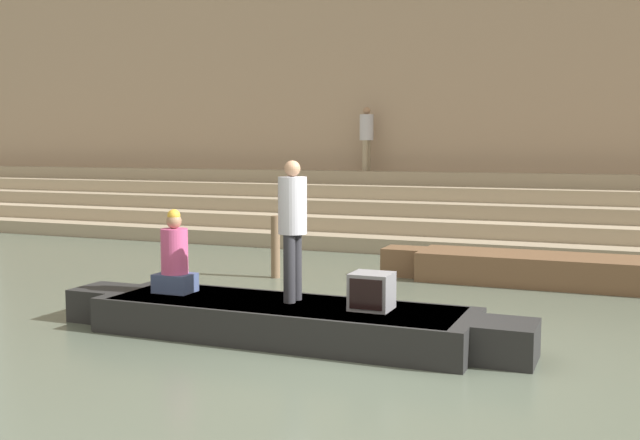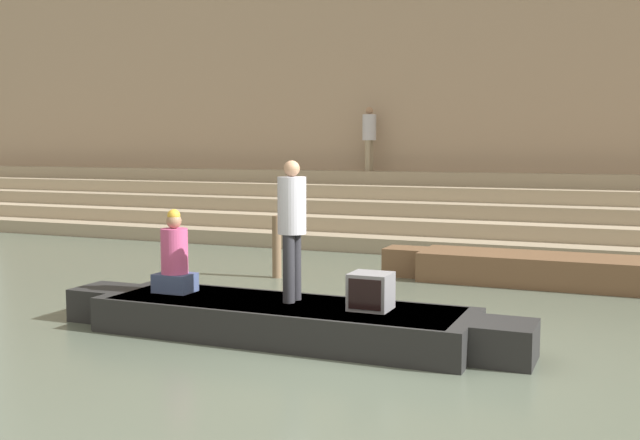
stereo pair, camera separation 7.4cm
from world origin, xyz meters
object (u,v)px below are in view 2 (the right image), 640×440
Objects in this scene: rowboat_main at (282,319)px; person_on_steps at (369,135)px; moored_boat_shore at (571,271)px; person_rowing at (175,259)px; mooring_post at (277,247)px; tv_set at (371,291)px; person_standing at (292,221)px.

rowboat_main is 3.58× the size of person_on_steps.
rowboat_main is at bearing -120.57° from moored_boat_shore.
mooring_post is (-0.31, 3.65, -0.31)m from person_rowing.
tv_set is at bearing -110.25° from moored_boat_shore.
mooring_post is at bearing 135.07° from tv_set.
person_on_steps is (-2.54, 10.64, 2.39)m from rowboat_main.
mooring_post is at bearing 116.97° from rowboat_main.
person_on_steps reaches higher than moored_boat_shore.
person_rowing is at bearing 152.61° from person_on_steps.
rowboat_main is at bearing 160.83° from person_on_steps.
person_on_steps is at bearing 134.78° from moored_boat_shore.
tv_set is (2.69, -0.02, -0.22)m from person_rowing.
person_standing is at bearing -61.37° from mooring_post.
rowboat_main is at bearing -106.41° from person_standing.
person_standing is 10.89m from person_on_steps.
mooring_post is at bearing 110.24° from person_rowing.
moored_boat_shore is (4.56, 4.79, -0.60)m from person_rowing.
moored_boat_shore is at bearing 72.15° from person_standing.
tv_set is (1.12, 0.05, 0.42)m from rowboat_main.
person_standing is at bearing -178.51° from tv_set.
moored_boat_shore is at bearing 74.52° from tv_set.
person_rowing is 3.68m from mooring_post.
person_rowing is (-1.58, 0.07, 0.63)m from rowboat_main.
mooring_post is 7.25m from person_on_steps.
person_rowing reaches higher than tv_set.
tv_set is (1.04, -0.08, -0.78)m from person_standing.
person_on_steps is (-0.66, 6.92, 2.07)m from mooring_post.
moored_boat_shore is 5.01m from mooring_post.
tv_set is 4.74m from mooring_post.
person_on_steps is (-0.97, 10.57, 1.76)m from person_rowing.
person_on_steps reaches higher than tv_set.
rowboat_main is 12.79× the size of tv_set.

